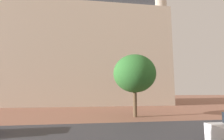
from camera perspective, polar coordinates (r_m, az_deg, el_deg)
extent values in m
plane|color=#93604C|center=(10.54, 1.44, -21.05)|extent=(120.00, 120.00, 0.00)
cube|color=#38383D|center=(8.80, 3.46, -23.86)|extent=(120.00, 8.63, 0.00)
cube|color=beige|center=(32.20, -9.42, 3.61)|extent=(29.27, 14.42, 16.90)
cube|color=#4C515B|center=(35.27, -9.09, 19.21)|extent=(26.93, 13.27, 2.40)
cube|color=beige|center=(33.68, -6.86, 13.06)|extent=(5.36, 5.36, 28.20)
cylinder|color=beige|center=(29.62, 16.89, 8.54)|extent=(2.80, 2.80, 20.71)
cylinder|color=black|center=(9.74, 33.73, -19.14)|extent=(0.64, 0.22, 0.64)
cylinder|color=brown|center=(15.52, 8.25, -11.83)|extent=(0.36, 0.36, 2.47)
ellipsoid|color=#2D6B2D|center=(15.55, 8.06, -1.21)|extent=(4.10, 4.10, 3.69)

